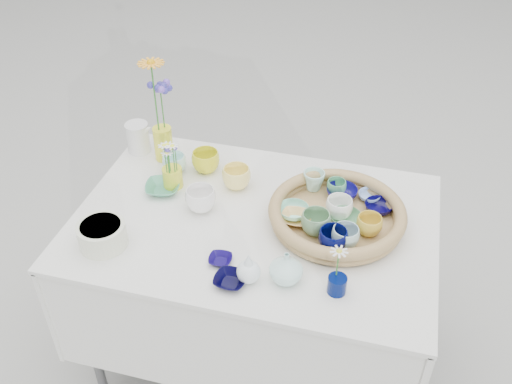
% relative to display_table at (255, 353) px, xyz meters
% --- Properties ---
extents(ground, '(80.00, 80.00, 0.00)m').
position_rel_display_table_xyz_m(ground, '(0.00, 0.00, 0.00)').
color(ground, '#9D9E95').
extents(display_table, '(1.26, 0.86, 0.77)m').
position_rel_display_table_xyz_m(display_table, '(0.00, 0.00, 0.00)').
color(display_table, silver).
rests_on(display_table, ground).
extents(wicker_tray, '(0.47, 0.47, 0.08)m').
position_rel_display_table_xyz_m(wicker_tray, '(0.28, 0.05, 0.80)').
color(wicker_tray, brown).
rests_on(wicker_tray, display_table).
extents(tray_ceramic_0, '(0.12, 0.12, 0.04)m').
position_rel_display_table_xyz_m(tray_ceramic_0, '(0.28, 0.18, 0.80)').
color(tray_ceramic_0, navy).
rests_on(tray_ceramic_0, wicker_tray).
extents(tray_ceramic_1, '(0.12, 0.12, 0.03)m').
position_rel_display_table_xyz_m(tray_ceramic_1, '(0.42, 0.14, 0.80)').
color(tray_ceramic_1, '#050234').
rests_on(tray_ceramic_1, wicker_tray).
extents(tray_ceramic_2, '(0.10, 0.10, 0.07)m').
position_rel_display_table_xyz_m(tray_ceramic_2, '(0.39, 0.01, 0.82)').
color(tray_ceramic_2, gold).
rests_on(tray_ceramic_2, wicker_tray).
extents(tray_ceramic_3, '(0.13, 0.13, 0.03)m').
position_rel_display_table_xyz_m(tray_ceramic_3, '(0.31, 0.04, 0.80)').
color(tray_ceramic_3, '#65A274').
rests_on(tray_ceramic_3, wicker_tray).
extents(tray_ceramic_4, '(0.13, 0.13, 0.08)m').
position_rel_display_table_xyz_m(tray_ceramic_4, '(0.22, -0.03, 0.82)').
color(tray_ceramic_4, '#669469').
rests_on(tray_ceramic_4, wicker_tray).
extents(tray_ceramic_5, '(0.14, 0.14, 0.03)m').
position_rel_display_table_xyz_m(tray_ceramic_5, '(0.13, 0.03, 0.80)').
color(tray_ceramic_5, '#95EED2').
rests_on(tray_ceramic_5, wicker_tray).
extents(tray_ceramic_6, '(0.08, 0.08, 0.07)m').
position_rel_display_table_xyz_m(tray_ceramic_6, '(0.17, 0.20, 0.82)').
color(tray_ceramic_6, '#AFE7D7').
rests_on(tray_ceramic_6, wicker_tray).
extents(tray_ceramic_7, '(0.10, 0.10, 0.07)m').
position_rel_display_table_xyz_m(tray_ceramic_7, '(0.28, 0.07, 0.82)').
color(tray_ceramic_7, white).
rests_on(tray_ceramic_7, wicker_tray).
extents(tray_ceramic_8, '(0.11, 0.11, 0.03)m').
position_rel_display_table_xyz_m(tray_ceramic_8, '(0.38, 0.20, 0.80)').
color(tray_ceramic_8, '#8DB7FC').
rests_on(tray_ceramic_8, wicker_tray).
extents(tray_ceramic_9, '(0.12, 0.12, 0.08)m').
position_rel_display_table_xyz_m(tray_ceramic_9, '(0.29, -0.10, 0.82)').
color(tray_ceramic_9, '#02073D').
rests_on(tray_ceramic_9, wicker_tray).
extents(tray_ceramic_10, '(0.11, 0.11, 0.03)m').
position_rel_display_table_xyz_m(tray_ceramic_10, '(0.15, 0.00, 0.80)').
color(tray_ceramic_10, '#E6B164').
rests_on(tray_ceramic_10, wicker_tray).
extents(tray_ceramic_11, '(0.10, 0.10, 0.07)m').
position_rel_display_table_xyz_m(tray_ceramic_11, '(0.32, -0.07, 0.82)').
color(tray_ceramic_11, '#ABD3D0').
rests_on(tray_ceramic_11, wicker_tray).
extents(tray_ceramic_12, '(0.09, 0.09, 0.06)m').
position_rel_display_table_xyz_m(tray_ceramic_12, '(0.26, 0.20, 0.81)').
color(tray_ceramic_12, '#52A573').
rests_on(tray_ceramic_12, wicker_tray).
extents(loose_ceramic_0, '(0.14, 0.14, 0.09)m').
position_rel_display_table_xyz_m(loose_ceramic_0, '(-0.26, 0.24, 0.81)').
color(loose_ceramic_0, yellow).
rests_on(loose_ceramic_0, display_table).
extents(loose_ceramic_1, '(0.13, 0.13, 0.08)m').
position_rel_display_table_xyz_m(loose_ceramic_1, '(-0.11, 0.17, 0.81)').
color(loose_ceramic_1, '#FFE874').
rests_on(loose_ceramic_1, display_table).
extents(loose_ceramic_2, '(0.16, 0.16, 0.03)m').
position_rel_display_table_xyz_m(loose_ceramic_2, '(-0.37, 0.07, 0.78)').
color(loose_ceramic_2, '#459471').
rests_on(loose_ceramic_2, display_table).
extents(loose_ceramic_3, '(0.14, 0.14, 0.09)m').
position_rel_display_table_xyz_m(loose_ceramic_3, '(-0.20, 0.01, 0.81)').
color(loose_ceramic_3, white).
rests_on(loose_ceramic_3, display_table).
extents(loose_ceramic_4, '(0.08, 0.08, 0.02)m').
position_rel_display_table_xyz_m(loose_ceramic_4, '(-0.05, -0.23, 0.77)').
color(loose_ceramic_4, '#100746').
rests_on(loose_ceramic_4, display_table).
extents(loose_ceramic_5, '(0.11, 0.11, 0.07)m').
position_rel_display_table_xyz_m(loose_ceramic_5, '(-0.38, 0.20, 0.80)').
color(loose_ceramic_5, '#BCEEE8').
rests_on(loose_ceramic_5, display_table).
extents(loose_ceramic_6, '(0.11, 0.11, 0.02)m').
position_rel_display_table_xyz_m(loose_ceramic_6, '(0.01, -0.31, 0.78)').
color(loose_ceramic_6, black).
rests_on(loose_ceramic_6, display_table).
extents(fluted_bowl, '(0.17, 0.17, 0.08)m').
position_rel_display_table_xyz_m(fluted_bowl, '(-0.45, -0.25, 0.81)').
color(fluted_bowl, beige).
rests_on(fluted_bowl, display_table).
extents(bud_vase_paleblue, '(0.09, 0.09, 0.11)m').
position_rel_display_table_xyz_m(bud_vase_paleblue, '(0.06, -0.29, 0.82)').
color(bud_vase_paleblue, white).
rests_on(bud_vase_paleblue, display_table).
extents(bud_vase_seafoam, '(0.14, 0.14, 0.11)m').
position_rel_display_table_xyz_m(bud_vase_seafoam, '(0.17, -0.26, 0.82)').
color(bud_vase_seafoam, silver).
rests_on(bud_vase_seafoam, display_table).
extents(bud_vase_cobalt, '(0.06, 0.06, 0.06)m').
position_rel_display_table_xyz_m(bud_vase_cobalt, '(0.33, -0.26, 0.79)').
color(bud_vase_cobalt, '#000C43').
rests_on(bud_vase_cobalt, display_table).
extents(single_daisy, '(0.07, 0.07, 0.12)m').
position_rel_display_table_xyz_m(single_daisy, '(0.32, -0.25, 0.87)').
color(single_daisy, white).
rests_on(single_daisy, bud_vase_cobalt).
extents(tall_vase_yellow, '(0.09, 0.09, 0.14)m').
position_rel_display_table_xyz_m(tall_vase_yellow, '(-0.45, 0.27, 0.84)').
color(tall_vase_yellow, yellow).
rests_on(tall_vase_yellow, display_table).
extents(gerbera, '(0.15, 0.15, 0.30)m').
position_rel_display_table_xyz_m(gerbera, '(-0.45, 0.26, 1.04)').
color(gerbera, '#F7A42C').
rests_on(gerbera, tall_vase_yellow).
extents(hydrangea, '(0.09, 0.09, 0.24)m').
position_rel_display_table_xyz_m(hydrangea, '(-0.44, 0.29, 0.99)').
color(hydrangea, '#39339E').
rests_on(hydrangea, tall_vase_yellow).
extents(white_pitcher, '(0.15, 0.13, 0.12)m').
position_rel_display_table_xyz_m(white_pitcher, '(-0.57, 0.30, 0.83)').
color(white_pitcher, silver).
rests_on(white_pitcher, display_table).
extents(daisy_cup, '(0.09, 0.09, 0.08)m').
position_rel_display_table_xyz_m(daisy_cup, '(-0.35, 0.11, 0.80)').
color(daisy_cup, yellow).
rests_on(daisy_cup, display_table).
extents(daisy_posy, '(0.09, 0.09, 0.13)m').
position_rel_display_table_xyz_m(daisy_posy, '(-0.34, 0.09, 0.91)').
color(daisy_posy, white).
rests_on(daisy_posy, daisy_cup).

